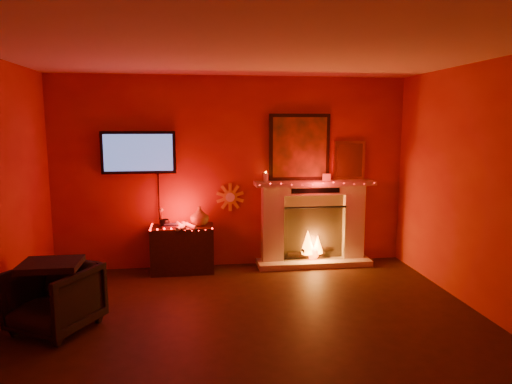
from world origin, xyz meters
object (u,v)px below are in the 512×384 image
at_px(sunburst_clock, 230,197).
at_px(console_table, 183,246).
at_px(tv, 139,153).
at_px(fireplace, 312,215).
at_px(armchair, 55,298).

bearing_deg(sunburst_clock, console_table, -161.82).
relative_size(tv, console_table, 1.35).
height_order(fireplace, tv, fireplace).
bearing_deg(sunburst_clock, tv, -178.76).
bearing_deg(console_table, tv, 161.47).
distance_m(tv, console_table, 1.42).
bearing_deg(fireplace, console_table, -176.03).
height_order(tv, console_table, tv).
relative_size(fireplace, sunburst_clock, 5.45).
distance_m(fireplace, tv, 2.61).
xyz_separation_m(tv, armchair, (-0.65, -1.85, -1.32)).
height_order(fireplace, armchair, fireplace).
relative_size(fireplace, console_table, 2.38).
bearing_deg(armchair, tv, 100.35).
bearing_deg(fireplace, sunburst_clock, 175.63).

